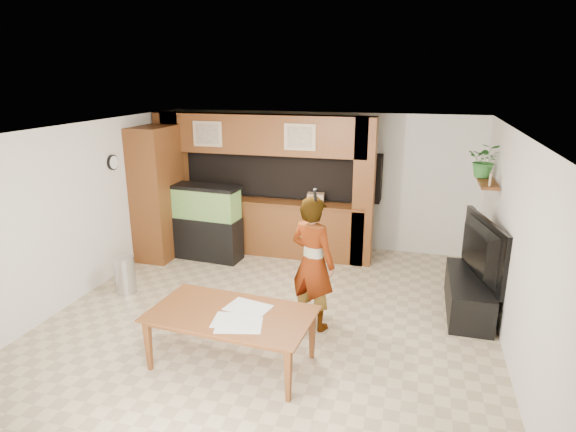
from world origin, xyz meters
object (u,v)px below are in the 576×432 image
(television, at_px, (473,249))
(dining_table, at_px, (231,340))
(person, at_px, (313,263))
(aquarium, at_px, (207,223))
(pantry_cabinet, at_px, (158,193))

(television, distance_m, dining_table, 3.56)
(television, relative_size, person, 0.83)
(aquarium, bearing_deg, pantry_cabinet, -169.18)
(aquarium, xyz_separation_m, television, (4.45, -0.94, 0.27))
(person, distance_m, dining_table, 1.48)
(television, bearing_deg, pantry_cabinet, 67.18)
(pantry_cabinet, bearing_deg, dining_table, -49.18)
(pantry_cabinet, distance_m, aquarium, 1.05)
(aquarium, bearing_deg, television, -7.47)
(television, height_order, person, person)
(pantry_cabinet, bearing_deg, person, -29.04)
(pantry_cabinet, relative_size, aquarium, 1.75)
(aquarium, xyz_separation_m, person, (2.39, -1.92, 0.23))
(person, bearing_deg, aquarium, -14.17)
(television, xyz_separation_m, dining_table, (-2.77, -2.15, -0.61))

